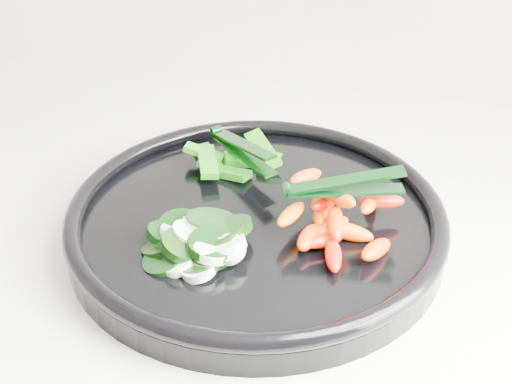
# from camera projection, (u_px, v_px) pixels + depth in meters

# --- Properties ---
(veggie_tray) EXTENTS (0.40, 0.40, 0.04)m
(veggie_tray) POSITION_uv_depth(u_px,v_px,m) (256.00, 221.00, 0.70)
(veggie_tray) COLOR black
(veggie_tray) RESTS_ON counter
(cucumber_pile) EXTENTS (0.12, 0.11, 0.04)m
(cucumber_pile) POSITION_uv_depth(u_px,v_px,m) (195.00, 240.00, 0.66)
(cucumber_pile) COLOR black
(cucumber_pile) RESTS_ON veggie_tray
(carrot_pile) EXTENTS (0.12, 0.15, 0.06)m
(carrot_pile) POSITION_uv_depth(u_px,v_px,m) (336.00, 218.00, 0.68)
(carrot_pile) COLOR #DF4700
(carrot_pile) RESTS_ON veggie_tray
(pepper_pile) EXTENTS (0.11, 0.10, 0.03)m
(pepper_pile) POSITION_uv_depth(u_px,v_px,m) (232.00, 159.00, 0.78)
(pepper_pile) COLOR #0B7511
(pepper_pile) RESTS_ON veggie_tray
(tong_carrot) EXTENTS (0.11, 0.05, 0.02)m
(tong_carrot) POSITION_uv_depth(u_px,v_px,m) (342.00, 186.00, 0.66)
(tong_carrot) COLOR black
(tong_carrot) RESTS_ON carrot_pile
(tong_pepper) EXTENTS (0.09, 0.09, 0.02)m
(tong_pepper) POSITION_uv_depth(u_px,v_px,m) (241.00, 147.00, 0.77)
(tong_pepper) COLOR black
(tong_pepper) RESTS_ON pepper_pile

